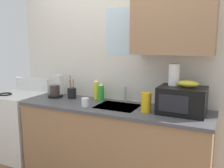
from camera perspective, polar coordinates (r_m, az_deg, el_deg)
name	(u,v)px	position (r m, az deg, el deg)	size (l,w,h in m)	color
kitchen_wall_assembly	(132,64)	(2.93, 4.60, 4.65)	(2.94, 0.42, 2.50)	silver
counter_unit	(112,143)	(2.92, 0.03, -13.48)	(2.17, 0.63, 0.90)	#9E7551
sink_faucet	(125,94)	(2.94, 3.04, -2.41)	(0.03, 0.03, 0.18)	#B2B5BA
stove_range	(20,125)	(3.73, -20.45, -8.84)	(0.60, 0.60, 1.08)	white
microwave	(182,100)	(2.56, 15.81, -3.63)	(0.46, 0.35, 0.27)	black
banana_bunch	(188,84)	(2.52, 17.13, 0.04)	(0.20, 0.11, 0.07)	gold
paper_towel_roll	(174,75)	(2.59, 14.10, 2.10)	(0.11, 0.11, 0.22)	white
coffee_maker	(57,89)	(3.28, -12.66, -1.08)	(0.19, 0.21, 0.28)	black
dish_soap_bottle_green	(101,92)	(2.99, -2.51, -1.93)	(0.07, 0.07, 0.22)	green
dish_soap_bottle_yellow	(97,90)	(3.07, -3.57, -1.34)	(0.07, 0.07, 0.25)	yellow
cereal_canister	(146,102)	(2.56, 7.85, -4.18)	(0.10, 0.10, 0.20)	gold
mug_white	(85,102)	(2.76, -6.19, -4.18)	(0.08, 0.08, 0.10)	white
utensil_crock	(72,93)	(3.16, -9.23, -2.03)	(0.11, 0.11, 0.30)	black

